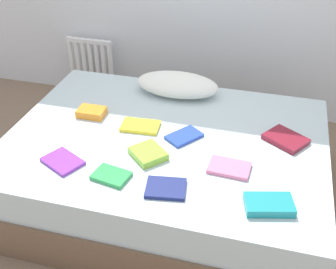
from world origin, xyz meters
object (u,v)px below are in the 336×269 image
at_px(pillow, 177,85).
at_px(textbook_purple, 63,161).
at_px(textbook_lime, 148,154).
at_px(textbook_navy, 166,188).
at_px(textbook_orange, 92,112).
at_px(textbook_yellow, 140,126).
at_px(bed, 166,168).
at_px(textbook_maroon, 286,139).
at_px(textbook_teal, 269,205).
at_px(textbook_pink, 229,168).
at_px(textbook_blue, 184,136).
at_px(textbook_green, 111,176).
at_px(radiator, 91,64).

height_order(pillow, textbook_purple, pillow).
distance_m(textbook_lime, textbook_navy, 0.31).
bearing_deg(textbook_orange, textbook_yellow, -9.94).
height_order(bed, pillow, pillow).
height_order(textbook_purple, textbook_maroon, textbook_maroon).
bearing_deg(textbook_teal, textbook_pink, 117.80).
height_order(textbook_maroon, textbook_navy, textbook_maroon).
xyz_separation_m(textbook_pink, textbook_navy, (-0.30, -0.26, -0.00)).
relative_size(textbook_pink, textbook_orange, 1.28).
height_order(textbook_lime, textbook_navy, textbook_lime).
xyz_separation_m(textbook_pink, textbook_lime, (-0.47, -0.00, 0.01)).
distance_m(textbook_blue, textbook_purple, 0.74).
xyz_separation_m(bed, textbook_teal, (0.66, -0.48, 0.28)).
height_order(textbook_green, textbook_teal, textbook_teal).
relative_size(bed, textbook_blue, 9.35).
relative_size(radiator, textbook_purple, 2.20).
bearing_deg(textbook_blue, radiator, 81.38).
height_order(radiator, pillow, pillow).
bearing_deg(textbook_green, textbook_yellow, 100.82).
bearing_deg(radiator, textbook_navy, -54.90).
xyz_separation_m(textbook_orange, textbook_lime, (0.50, -0.34, -0.00)).
bearing_deg(textbook_pink, textbook_green, -155.33).
distance_m(textbook_pink, textbook_yellow, 0.67).
bearing_deg(textbook_navy, textbook_orange, 129.83).
bearing_deg(textbook_navy, textbook_pink, 32.10).
bearing_deg(pillow, textbook_purple, -113.99).
bearing_deg(radiator, textbook_lime, -54.85).
distance_m(textbook_pink, textbook_blue, 0.40).
bearing_deg(textbook_navy, textbook_maroon, 37.62).
bearing_deg(textbook_green, pillow, 94.01).
xyz_separation_m(textbook_yellow, textbook_teal, (0.85, -0.53, 0.01)).
height_order(radiator, textbook_maroon, radiator).
bearing_deg(textbook_green, textbook_teal, 9.31).
bearing_deg(textbook_lime, textbook_maroon, 68.10).
height_order(pillow, textbook_maroon, pillow).
height_order(textbook_purple, textbook_teal, textbook_teal).
xyz_separation_m(textbook_orange, textbook_yellow, (0.36, -0.06, -0.01)).
xyz_separation_m(textbook_green, textbook_lime, (0.14, 0.23, 0.01)).
height_order(textbook_yellow, textbook_teal, textbook_teal).
height_order(textbook_green, textbook_yellow, same).
bearing_deg(radiator, textbook_pink, -43.95).
xyz_separation_m(pillow, textbook_purple, (-0.43, -0.96, -0.07)).
height_order(radiator, textbook_teal, radiator).
relative_size(textbook_purple, textbook_lime, 1.16).
height_order(textbook_blue, textbook_maroon, textbook_maroon).
xyz_separation_m(textbook_lime, textbook_navy, (0.18, -0.25, -0.01)).
height_order(textbook_green, textbook_navy, textbook_green).
bearing_deg(textbook_teal, radiator, 120.80).
xyz_separation_m(textbook_lime, textbook_yellow, (-0.14, 0.28, -0.01)).
bearing_deg(textbook_lime, textbook_teal, 22.82).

